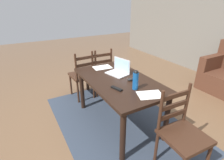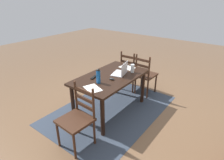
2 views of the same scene
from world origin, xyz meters
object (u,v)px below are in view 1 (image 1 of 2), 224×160
Objects in this scene: chair_left_near at (83,75)px; tv_remote at (117,88)px; laptop at (119,70)px; chair_left_far at (99,72)px; computer_mouse at (131,79)px; chair_right_far at (182,133)px; water_bottle at (136,79)px; drinking_glass at (118,63)px; dining_table at (119,85)px.

tv_remote is (1.27, -0.02, 0.29)m from chair_left_near.
chair_left_near is at bearing -161.41° from laptop.
chair_left_far is 9.50× the size of computer_mouse.
chair_left_near is 1.30m from tv_remote.
water_bottle is at bearing -167.06° from chair_right_far.
dining_table is at bearing -30.13° from drinking_glass.
dining_table is 1.54× the size of chair_left_near.
chair_left_far is at bearing 173.30° from computer_mouse.
water_bottle reaches higher than chair_left_near.
chair_left_far reaches higher than tv_remote.
water_bottle is 2.56× the size of computer_mouse.
dining_table is 0.49m from drinking_glass.
dining_table is at bearing -138.55° from computer_mouse.
tv_remote is at bearing -71.02° from computer_mouse.
chair_right_far is at bearing -81.48° from tv_remote.
chair_left_near is 0.33m from chair_left_far.
water_bottle reaches higher than computer_mouse.
computer_mouse is at bearing 0.97° from laptop.
dining_table is at bearing 9.28° from chair_left_near.
drinking_glass is 0.94× the size of tv_remote.
chair_right_far is 1.00× the size of chair_left_far.
water_bottle is at bearing -15.55° from drinking_glass.
laptop is 1.42× the size of water_bottle.
laptop is at bearing -28.51° from drinking_glass.
chair_right_far is at bearing -1.04° from computer_mouse.
chair_left_far is (-1.02, 0.17, -0.18)m from dining_table.
chair_left_near is (-2.04, -0.34, 0.00)m from chair_right_far.
chair_right_far is 5.94× the size of drinking_glass.
computer_mouse is at bearing 45.75° from dining_table.
water_bottle reaches higher than tv_remote.
chair_left_near is 1.21m from computer_mouse.
chair_right_far is at bearing 9.52° from dining_table.
chair_left_near is at bearing -90.00° from chair_left_far.
chair_left_near and chair_left_far have the same top height.
chair_right_far is (1.02, 0.17, -0.18)m from dining_table.
chair_left_far is 5.94× the size of drinking_glass.
laptop is 0.55m from water_bottle.
drinking_glass is (-0.75, 0.21, -0.05)m from water_bottle.
computer_mouse is (1.14, -0.05, 0.30)m from chair_left_far.
laptop is at bearing -3.61° from chair_left_far.
water_bottle is (0.36, 0.02, 0.23)m from dining_table.
chair_left_near reaches higher than tv_remote.
water_bottle is 0.26m from tv_remote.
computer_mouse reaches higher than tv_remote.
chair_left_far is 1.35m from tv_remote.
drinking_glass is (-1.41, 0.06, 0.36)m from chair_right_far.
tv_remote is at bearing -117.35° from water_bottle.
chair_left_far is 1.17m from computer_mouse.
chair_right_far is at bearing -2.28° from drinking_glass.
dining_table is at bearing -9.31° from chair_left_far.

